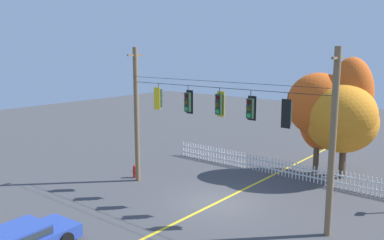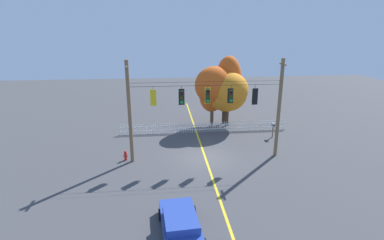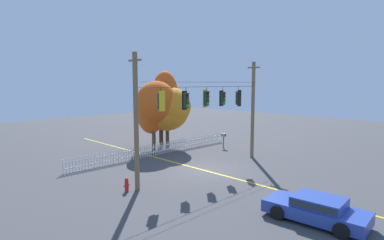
{
  "view_description": "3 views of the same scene",
  "coord_description": "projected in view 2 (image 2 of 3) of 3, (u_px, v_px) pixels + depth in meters",
  "views": [
    {
      "loc": [
        11.38,
        -15.91,
        7.62
      ],
      "look_at": [
        -1.32,
        -0.31,
        4.13
      ],
      "focal_mm": 38.26,
      "sensor_mm": 36.0,
      "label": 1
    },
    {
      "loc": [
        -3.24,
        -21.46,
        9.85
      ],
      "look_at": [
        -1.09,
        -0.25,
        3.27
      ],
      "focal_mm": 27.95,
      "sensor_mm": 36.0,
      "label": 2
    },
    {
      "loc": [
        -15.73,
        -14.46,
        6.07
      ],
      "look_at": [
        -1.32,
        -0.04,
        3.66
      ],
      "focal_mm": 29.44,
      "sensor_mm": 36.0,
      "label": 3
    }
  ],
  "objects": [
    {
      "name": "ground",
      "position": [
        205.0,
        158.0,
        23.61
      ],
      "size": [
        80.0,
        80.0,
        0.0
      ],
      "primitive_type": "plane",
      "color": "#424244"
    },
    {
      "name": "lane_centerline_stripe",
      "position": [
        205.0,
        158.0,
        23.61
      ],
      "size": [
        0.16,
        36.0,
        0.01
      ],
      "primitive_type": "cube",
      "color": "gold",
      "rests_on": "ground"
    },
    {
      "name": "signal_support_span",
      "position": [
        206.0,
        110.0,
        22.45
      ],
      "size": [
        11.63,
        1.1,
        7.74
      ],
      "color": "brown",
      "rests_on": "ground"
    },
    {
      "name": "traffic_signal_northbound_secondary",
      "position": [
        153.0,
        97.0,
        21.75
      ],
      "size": [
        0.43,
        0.38,
        1.41
      ],
      "color": "black"
    },
    {
      "name": "traffic_signal_northbound_primary",
      "position": [
        182.0,
        97.0,
        21.98
      ],
      "size": [
        0.43,
        0.38,
        1.45
      ],
      "color": "black"
    },
    {
      "name": "traffic_signal_eastbound_side",
      "position": [
        208.0,
        96.0,
        22.15
      ],
      "size": [
        0.43,
        0.38,
        1.41
      ],
      "color": "black"
    },
    {
      "name": "traffic_signal_southbound_primary",
      "position": [
        231.0,
        96.0,
        22.33
      ],
      "size": [
        0.43,
        0.38,
        1.4
      ],
      "color": "black"
    },
    {
      "name": "traffic_signal_westbound_side",
      "position": [
        254.0,
        96.0,
        22.5
      ],
      "size": [
        0.43,
        0.38,
        1.51
      ],
      "color": "black"
    },
    {
      "name": "white_picket_fence",
      "position": [
        205.0,
        127.0,
        29.38
      ],
      "size": [
        16.49,
        0.06,
        1.0
      ],
      "color": "white",
      "rests_on": "ground"
    },
    {
      "name": "autumn_maple_near_fence",
      "position": [
        213.0,
        89.0,
        30.23
      ],
      "size": [
        3.86,
        3.55,
        6.26
      ],
      "color": "brown",
      "rests_on": "ground"
    },
    {
      "name": "autumn_maple_mid",
      "position": [
        223.0,
        85.0,
        30.65
      ],
      "size": [
        4.11,
        3.87,
        7.19
      ],
      "color": "#473828",
      "rests_on": "ground"
    },
    {
      "name": "autumn_oak_far_east",
      "position": [
        228.0,
        92.0,
        30.21
      ],
      "size": [
        4.15,
        4.2,
        5.7
      ],
      "color": "#473828",
      "rests_on": "ground"
    },
    {
      "name": "parked_car",
      "position": [
        181.0,
        225.0,
        14.67
      ],
      "size": [
        2.22,
        4.43,
        1.15
      ],
      "color": "#28429E",
      "rests_on": "ground"
    },
    {
      "name": "fire_hydrant",
      "position": [
        126.0,
        156.0,
        23.15
      ],
      "size": [
        0.38,
        0.22,
        0.78
      ],
      "color": "red",
      "rests_on": "ground"
    },
    {
      "name": "roadside_mailbox",
      "position": [
        273.0,
        126.0,
        27.8
      ],
      "size": [
        0.25,
        0.44,
        1.39
      ],
      "color": "brown",
      "rests_on": "ground"
    }
  ]
}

